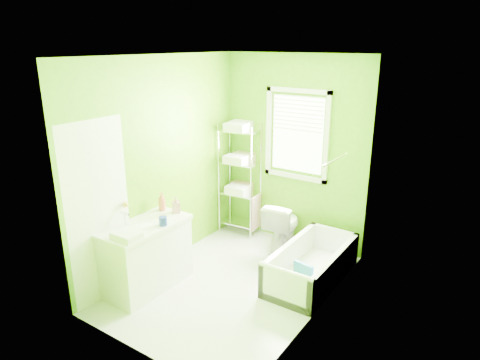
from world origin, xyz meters
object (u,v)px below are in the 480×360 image
Objects in this scene: wire_shelf_unit at (241,166)px; toilet at (283,225)px; vanity at (146,254)px; bathtub at (310,270)px.

toilet is at bearing -10.57° from wire_shelf_unit.
vanity is at bearing 56.55° from toilet.
wire_shelf_unit reaches higher than bathtub.
vanity is at bearing -91.42° from wire_shelf_unit.
toilet is 0.66× the size of vanity.
toilet is 1.04m from wire_shelf_unit.
vanity is 0.63× the size of wire_shelf_unit.
toilet is at bearing 64.28° from vanity.
wire_shelf_unit is (-1.47, 0.71, 0.87)m from bathtub.
bathtub is 1.86m from wire_shelf_unit.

